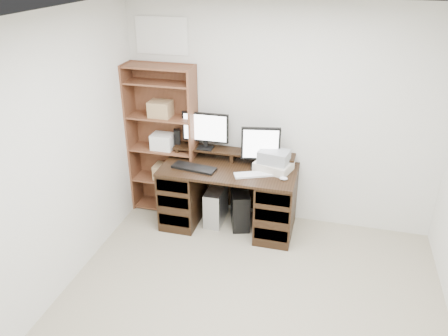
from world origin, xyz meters
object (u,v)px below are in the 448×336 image
at_px(monitor_wide, 205,129).
at_px(tower_black, 240,207).
at_px(monitor_small, 261,146).
at_px(tower_silver, 216,205).
at_px(bookshelf, 163,139).
at_px(printer, 273,166).
at_px(desk, 229,196).

height_order(monitor_wide, tower_black, monitor_wide).
distance_m(monitor_small, tower_silver, 0.93).
height_order(tower_silver, bookshelf, bookshelf).
height_order(printer, tower_black, printer).
distance_m(tower_silver, tower_black, 0.29).
distance_m(monitor_wide, tower_black, 1.00).
distance_m(monitor_wide, printer, 0.88).
bearing_deg(printer, bookshelf, -169.22).
xyz_separation_m(printer, tower_silver, (-0.65, -0.02, -0.58)).
bearing_deg(printer, tower_silver, -161.47).
bearing_deg(printer, desk, -154.71).
distance_m(desk, bookshelf, 1.02).
xyz_separation_m(desk, tower_silver, (-0.17, 0.05, -0.17)).
relative_size(tower_black, bookshelf, 0.27).
distance_m(tower_black, bookshelf, 1.20).
height_order(monitor_wide, tower_silver, monitor_wide).
height_order(tower_silver, tower_black, tower_black).
bearing_deg(tower_black, desk, -168.93).
bearing_deg(printer, monitor_wide, -172.04).
bearing_deg(desk, tower_black, 28.65).
xyz_separation_m(monitor_small, bookshelf, (-1.18, 0.10, -0.08)).
height_order(monitor_wide, bookshelf, bookshelf).
bearing_deg(tower_black, tower_silver, 165.02).
distance_m(monitor_small, bookshelf, 1.18).
height_order(monitor_wide, monitor_small, monitor_wide).
bearing_deg(tower_silver, monitor_wide, 137.27).
relative_size(printer, tower_silver, 0.88).
distance_m(monitor_wide, bookshelf, 0.56).
relative_size(monitor_wide, monitor_small, 1.15).
bearing_deg(monitor_small, printer, -25.83).
height_order(monitor_small, tower_silver, monitor_small).
xyz_separation_m(monitor_wide, tower_black, (0.45, -0.13, -0.88)).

